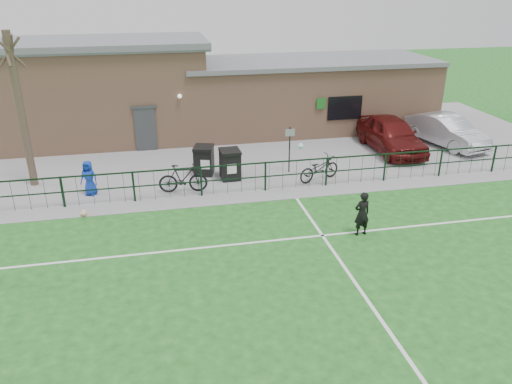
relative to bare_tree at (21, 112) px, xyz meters
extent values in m
plane|color=#18541A|center=(8.00, -10.50, -3.00)|extent=(90.00, 90.00, 0.00)
cube|color=gray|center=(8.00, 3.00, -2.99)|extent=(34.00, 13.00, 0.02)
cube|color=white|center=(8.00, -2.70, -3.00)|extent=(28.00, 0.10, 0.01)
cube|color=white|center=(8.00, -6.50, -3.00)|extent=(28.00, 0.10, 0.01)
cube|color=white|center=(10.00, -10.50, -3.00)|extent=(0.10, 16.00, 0.01)
cube|color=black|center=(8.00, -2.50, -2.40)|extent=(28.00, 0.10, 1.20)
cylinder|color=#413327|center=(0.00, 0.00, 0.00)|extent=(0.30, 0.30, 6.00)
cube|color=black|center=(6.86, -0.22, -2.41)|extent=(0.96, 1.03, 1.14)
cube|color=black|center=(7.86, -0.97, -2.40)|extent=(0.80, 0.90, 1.16)
cylinder|color=black|center=(10.44, -0.75, -1.98)|extent=(0.08, 0.08, 2.00)
imported|color=#4F0F0E|center=(15.95, 1.01, -2.16)|extent=(1.98, 4.85, 1.65)
imported|color=#ABADB3|center=(19.02, 1.30, -2.24)|extent=(2.66, 4.76, 1.48)
imported|color=black|center=(5.85, -2.01, -2.42)|extent=(1.92, 0.71, 1.13)
imported|color=black|center=(11.39, -1.91, -2.47)|extent=(2.07, 1.34, 1.03)
imported|color=#1232A9|center=(2.33, -1.53, -2.30)|extent=(0.77, 0.63, 1.36)
imported|color=black|center=(11.23, -6.67, -2.25)|extent=(0.59, 0.43, 1.50)
sphere|color=white|center=(10.15, -3.24, -1.00)|extent=(0.22, 0.22, 0.22)
sphere|color=white|center=(2.25, -3.43, -2.88)|extent=(0.24, 0.24, 0.24)
cube|color=tan|center=(8.00, 6.00, -1.25)|extent=(24.00, 5.00, 3.50)
cube|color=tan|center=(1.76, 6.00, 1.10)|extent=(11.52, 5.00, 1.20)
cube|color=#5A5D62|center=(1.76, 6.00, 1.82)|extent=(12.02, 5.40, 0.28)
cube|color=#5A5D62|center=(13.28, 6.00, 0.60)|extent=(13.44, 5.30, 0.22)
cube|color=#383A3D|center=(4.50, 3.47, -1.95)|extent=(1.00, 0.08, 2.10)
cube|color=black|center=(14.50, 3.47, -1.40)|extent=(1.80, 0.08, 1.20)
cube|color=#19661E|center=(13.20, 3.42, -1.10)|extent=(0.45, 0.04, 0.55)
camera|label=1|loc=(4.95, -20.07, 4.74)|focal=35.00mm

